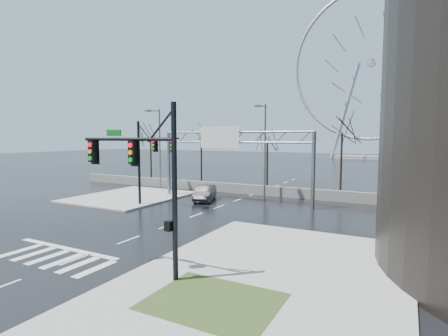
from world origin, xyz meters
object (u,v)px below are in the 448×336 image
Objects in this scene: sign_gantry at (230,150)px; car at (205,193)px; signal_mast_near at (149,173)px; signal_mast_far at (148,155)px; ferris_wheel at (371,69)px.

sign_gantry is 3.43× the size of car.
signal_mast_near reaches higher than sign_gantry.
ferris_wheel is (10.87, 86.04, 21.30)m from signal_mast_far.
car is (3.03, 5.15, -4.05)m from signal_mast_far.
sign_gantry is at bearing 47.53° from signal_mast_far.
signal_mast_far is 8.14m from sign_gantry.
car is (-7.84, -80.89, -25.35)m from ferris_wheel.
signal_mast_near is at bearing -89.92° from ferris_wheel.
signal_mast_far reaches higher than sign_gantry.
signal_mast_near is 20.24m from car.
signal_mast_far is 0.49× the size of sign_gantry.
ferris_wheel is (5.38, 80.04, 20.95)m from sign_gantry.
signal_mast_near is 101.29m from ferris_wheel.
signal_mast_near is at bearing -49.74° from signal_mast_far.
signal_mast_far is 7.22m from car.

